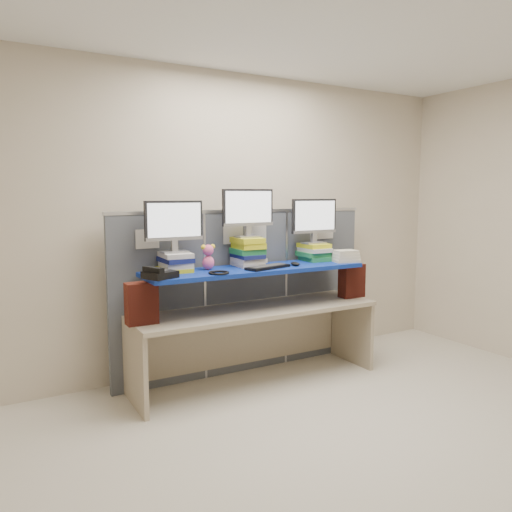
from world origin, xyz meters
TOP-DOWN VIEW (x-y plane):
  - room at (0.00, 0.00)m, footprint 5.00×4.00m
  - cubicle_partition at (-0.00, 1.78)m, footprint 2.60×0.06m
  - desk at (-0.08, 1.46)m, footprint 2.23×0.67m
  - brick_pier_left at (-1.12, 1.42)m, footprint 0.24×0.13m
  - brick_pier_right at (0.96, 1.40)m, footprint 0.24×0.13m
  - blue_board at (-0.08, 1.46)m, footprint 1.99×0.52m
  - book_stack_left at (-0.77, 1.59)m, footprint 0.26×0.31m
  - book_stack_center at (-0.10, 1.57)m, footprint 0.25×0.31m
  - book_stack_right at (0.63, 1.57)m, footprint 0.26×0.30m
  - monitor_left at (-0.78, 1.58)m, footprint 0.49×0.14m
  - monitor_center at (-0.09, 1.57)m, footprint 0.49×0.14m
  - monitor_right at (0.62, 1.57)m, footprint 0.49×0.14m
  - keyboard at (-0.02, 1.35)m, footprint 0.45×0.25m
  - mouse at (0.27, 1.36)m, footprint 0.09×0.13m
  - desk_phone at (-1.00, 1.33)m, footprint 0.27×0.26m
  - headset at (-0.52, 1.29)m, footprint 0.17×0.17m
  - plush_toy at (-0.50, 1.54)m, footprint 0.13×0.09m
  - binder_stack at (0.83, 1.35)m, footprint 0.27×0.23m

SIDE VIEW (x-z plane):
  - desk at x=-0.08m, z-range 0.20..0.88m
  - cubicle_partition at x=0.00m, z-range 0.00..1.53m
  - brick_pier_left at x=-1.12m, z-range 0.68..1.00m
  - brick_pier_right at x=0.96m, z-range 0.68..1.00m
  - blue_board at x=-0.08m, z-range 1.00..1.03m
  - headset at x=-0.52m, z-range 1.03..1.05m
  - keyboard at x=-0.02m, z-range 1.03..1.06m
  - mouse at x=0.27m, z-range 1.03..1.07m
  - desk_phone at x=-1.00m, z-range 1.02..1.12m
  - binder_stack at x=0.83m, z-range 1.03..1.14m
  - book_stack_left at x=-0.77m, z-range 1.03..1.19m
  - book_stack_right at x=0.63m, z-range 1.04..1.20m
  - plush_toy at x=-0.50m, z-range 1.04..1.25m
  - book_stack_center at x=-0.10m, z-range 1.03..1.29m
  - room at x=0.00m, z-range 0.00..2.80m
  - monitor_left at x=-0.78m, z-range 1.22..1.65m
  - monitor_right at x=0.62m, z-range 1.23..1.65m
  - monitor_center at x=-0.09m, z-range 1.32..1.74m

